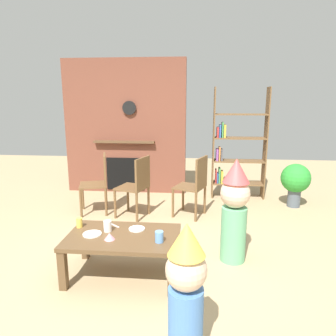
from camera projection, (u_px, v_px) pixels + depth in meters
ground_plane at (151, 262)px, 3.35m from camera, size 12.00×12.00×0.00m
brick_fireplace_feature at (125, 128)px, 5.69m from camera, size 2.20×0.28×2.40m
bookshelf at (234, 148)px, 5.39m from camera, size 0.90×0.28×1.90m
coffee_table at (123, 241)px, 3.04m from camera, size 1.08×0.67×0.42m
paper_cup_near_left at (159, 237)px, 2.87m from camera, size 0.08×0.08×0.10m
paper_cup_near_right at (108, 226)px, 3.10m from camera, size 0.08×0.08×0.11m
paper_cup_center at (79, 223)px, 3.20m from camera, size 0.06×0.06×0.10m
paper_plate_front at (137, 229)px, 3.16m from camera, size 0.16×0.16×0.01m
paper_plate_rear at (92, 234)px, 3.03m from camera, size 0.18×0.18×0.01m
birthday_cake_slice at (110, 236)px, 2.92m from camera, size 0.10×0.10×0.06m
table_fork at (114, 225)px, 3.25m from camera, size 0.13×0.11×0.01m
child_with_cone_hat at (186, 290)px, 2.01m from camera, size 0.27×0.27×0.97m
child_in_pink at (235, 208)px, 3.27m from camera, size 0.31×0.31×1.12m
dining_chair_left at (99, 180)px, 4.72m from camera, size 0.50×0.50×0.90m
dining_chair_middle at (137, 184)px, 4.51m from camera, size 0.51×0.51×0.90m
dining_chair_right at (195, 183)px, 4.54m from camera, size 0.52×0.52×0.90m
potted_plant_tall at (295, 180)px, 4.98m from camera, size 0.46×0.46×0.70m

